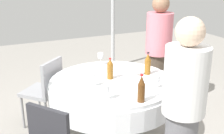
{
  "coord_description": "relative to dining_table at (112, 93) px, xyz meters",
  "views": [
    {
      "loc": [
        -1.21,
        -2.62,
        1.89
      ],
      "look_at": [
        0.0,
        0.0,
        0.89
      ],
      "focal_mm": 46.11,
      "sensor_mm": 36.0,
      "label": 1
    }
  ],
  "objects": [
    {
      "name": "wine_glass_north",
      "position": [
        0.09,
        0.54,
        0.26
      ],
      "size": [
        0.07,
        0.07,
        0.15
      ],
      "color": "white",
      "rests_on": "dining_table"
    },
    {
      "name": "knife_right",
      "position": [
        0.25,
        0.44,
        0.15
      ],
      "size": [
        0.18,
        0.03,
        0.0
      ],
      "primitive_type": "cube",
      "rotation": [
        0.0,
        0.0,
        3.06
      ],
      "color": "silver",
      "rests_on": "dining_table"
    },
    {
      "name": "wine_glass_near",
      "position": [
        0.28,
        0.0,
        0.25
      ],
      "size": [
        0.07,
        0.07,
        0.14
      ],
      "color": "white",
      "rests_on": "dining_table"
    },
    {
      "name": "wine_glass_west",
      "position": [
        0.31,
        -0.39,
        0.25
      ],
      "size": [
        0.07,
        0.07,
        0.14
      ],
      "color": "white",
      "rests_on": "dining_table"
    },
    {
      "name": "chair_west",
      "position": [
        -0.59,
        0.62,
        -0.07
      ],
      "size": [
        0.57,
        0.57,
        0.87
      ],
      "rotation": [
        0.0,
        0.0,
        0.76
      ],
      "color": "#99999E",
      "rests_on": "ground_plane"
    },
    {
      "name": "tent_pole_secondary",
      "position": [
        1.1,
        2.34,
        0.59
      ],
      "size": [
        0.07,
        0.07,
        2.36
      ],
      "primitive_type": "cylinder",
      "color": "#B2B5B7",
      "rests_on": "ground_plane"
    },
    {
      "name": "bottle_amber_rear",
      "position": [
        -0.0,
        0.05,
        0.26
      ],
      "size": [
        0.07,
        0.07,
        0.24
      ],
      "color": "#8C5619",
      "rests_on": "dining_table"
    },
    {
      "name": "person_rear",
      "position": [
        0.87,
        0.43,
        0.23
      ],
      "size": [
        0.34,
        0.34,
        1.57
      ],
      "rotation": [
        0.0,
        0.0,
        -1.11
      ],
      "color": "#4C3F33",
      "rests_on": "ground_plane"
    },
    {
      "name": "person_left",
      "position": [
        0.15,
        -1.01,
        0.23
      ],
      "size": [
        0.34,
        0.34,
        1.57
      ],
      "rotation": [
        0.0,
        0.0,
        3.29
      ],
      "color": "slate",
      "rests_on": "ground_plane"
    },
    {
      "name": "bottle_amber_left",
      "position": [
        0.44,
        -0.0,
        0.27
      ],
      "size": [
        0.07,
        0.07,
        0.26
      ],
      "color": "#8C5619",
      "rests_on": "dining_table"
    },
    {
      "name": "wine_glass_inner",
      "position": [
        -0.25,
        -0.42,
        0.25
      ],
      "size": [
        0.07,
        0.07,
        0.15
      ],
      "color": "white",
      "rests_on": "dining_table"
    },
    {
      "name": "wine_glass_south",
      "position": [
        -0.25,
        -0.07,
        0.25
      ],
      "size": [
        0.06,
        0.06,
        0.15
      ],
      "color": "white",
      "rests_on": "dining_table"
    },
    {
      "name": "plate_front",
      "position": [
        0.05,
        0.28,
        0.16
      ],
      "size": [
        0.25,
        0.25,
        0.02
      ],
      "color": "white",
      "rests_on": "dining_table"
    },
    {
      "name": "plate_south",
      "position": [
        -0.26,
        0.21,
        0.16
      ],
      "size": [
        0.25,
        0.25,
        0.02
      ],
      "color": "white",
      "rests_on": "dining_table"
    },
    {
      "name": "bottle_brown_right",
      "position": [
        0.02,
        -0.59,
        0.27
      ],
      "size": [
        0.07,
        0.07,
        0.26
      ],
      "color": "#593314",
      "rests_on": "dining_table"
    },
    {
      "name": "dining_table",
      "position": [
        0.0,
        0.0,
        0.0
      ],
      "size": [
        1.38,
        1.38,
        0.74
      ],
      "color": "white",
      "rests_on": "ground_plane"
    }
  ]
}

